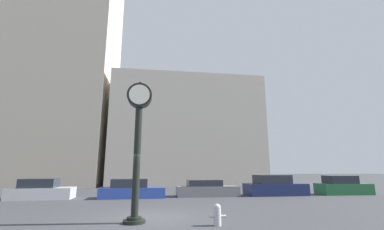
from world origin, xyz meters
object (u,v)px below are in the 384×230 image
object	(u,v)px
car_silver	(41,190)
fire_hydrant_near	(217,214)
car_blue	(132,190)
street_clock	(138,133)
car_green	(342,186)
car_navy	(274,187)
car_grey	(207,189)

from	to	relation	value
car_silver	fire_hydrant_near	size ratio (longest dim) A/B	5.48
car_blue	street_clock	bearing A→B (deg)	-87.01
car_silver	car_green	bearing A→B (deg)	-2.61
car_navy	fire_hydrant_near	bearing A→B (deg)	-125.88
car_grey	car_green	world-z (taller)	car_green
street_clock	car_silver	world-z (taller)	street_clock
car_blue	car_green	xyz separation A→B (m)	(16.38, 0.14, 0.07)
fire_hydrant_near	car_grey	bearing A→B (deg)	80.67
car_green	street_clock	bearing A→B (deg)	-147.75
fire_hydrant_near	street_clock	bearing A→B (deg)	163.53
car_navy	fire_hydrant_near	world-z (taller)	car_navy
car_silver	car_grey	xyz separation A→B (m)	(11.35, 0.30, -0.06)
car_navy	fire_hydrant_near	xyz separation A→B (m)	(-6.95, -9.93, -0.26)
street_clock	car_blue	size ratio (longest dim) A/B	1.22
street_clock	car_grey	bearing A→B (deg)	63.43
car_grey	car_navy	size ratio (longest dim) A/B	0.98
car_navy	car_green	bearing A→B (deg)	-2.30
car_silver	car_blue	bearing A→B (deg)	-3.48
car_green	car_navy	bearing A→B (deg)	-179.03
car_silver	fire_hydrant_near	distance (m)	13.74
car_navy	fire_hydrant_near	size ratio (longest dim) A/B	6.26
car_grey	car_navy	distance (m)	5.31
car_green	fire_hydrant_near	world-z (taller)	car_green
car_blue	fire_hydrant_near	bearing A→B (deg)	-71.12
car_blue	car_green	world-z (taller)	car_green
car_grey	fire_hydrant_near	xyz separation A→B (m)	(-1.65, -10.02, -0.13)
street_clock	car_navy	world-z (taller)	street_clock
car_blue	car_green	distance (m)	16.38
street_clock	car_silver	distance (m)	11.49
street_clock	car_blue	world-z (taller)	street_clock
car_silver	car_blue	distance (m)	5.94
car_navy	car_grey	bearing A→B (deg)	178.12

